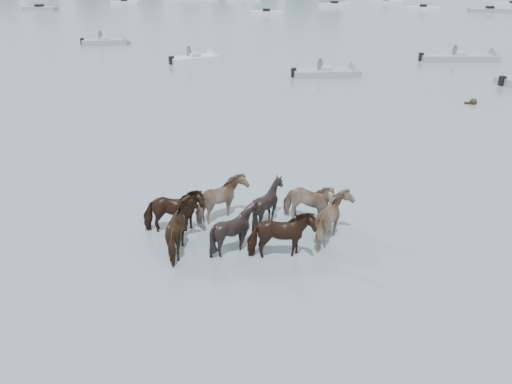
# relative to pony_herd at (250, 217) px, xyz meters

# --- Properties ---
(ground) EXTENTS (400.00, 400.00, 0.00)m
(ground) POSITION_rel_pony_herd_xyz_m (1.51, 0.46, -0.68)
(ground) COLOR slate
(ground) RESTS_ON ground
(pony_herd) EXTENTS (6.98, 4.27, 1.66)m
(pony_herd) POSITION_rel_pony_herd_xyz_m (0.00, 0.00, 0.00)
(pony_herd) COLOR black
(pony_herd) RESTS_ON ground
(swimming_pony) EXTENTS (0.72, 0.44, 0.44)m
(swimming_pony) POSITION_rel_pony_herd_xyz_m (10.42, 18.13, -0.58)
(swimming_pony) COLOR black
(swimming_pony) RESTS_ON ground
(motorboat_a) EXTENTS (4.38, 3.95, 1.92)m
(motorboat_a) POSITION_rel_pony_herd_xyz_m (-8.46, 28.96, -0.45)
(motorboat_a) COLOR silver
(motorboat_a) RESTS_ON ground
(motorboat_b) EXTENTS (5.30, 2.76, 1.92)m
(motorboat_b) POSITION_rel_pony_herd_xyz_m (2.33, 24.77, -0.45)
(motorboat_b) COLOR gray
(motorboat_b) RESTS_ON ground
(motorboat_c) EXTENTS (6.89, 2.67, 1.92)m
(motorboat_c) POSITION_rel_pony_herd_xyz_m (13.00, 32.42, -0.46)
(motorboat_c) COLOR gray
(motorboat_c) RESTS_ON ground
(motorboat_f) EXTENTS (4.82, 2.97, 1.92)m
(motorboat_f) POSITION_rel_pony_herd_xyz_m (-18.93, 36.30, -0.45)
(motorboat_f) COLOR gray
(motorboat_f) RESTS_ON ground
(distant_flotilla) EXTENTS (105.90, 25.64, 0.93)m
(distant_flotilla) POSITION_rel_pony_herd_xyz_m (0.12, 76.13, -0.42)
(distant_flotilla) COLOR gray
(distant_flotilla) RESTS_ON ground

